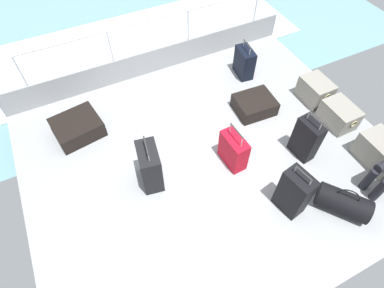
# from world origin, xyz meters

# --- Properties ---
(ground_plane) EXTENTS (4.40, 5.20, 0.06)m
(ground_plane) POSITION_xyz_m (0.00, 0.00, -0.03)
(ground_plane) COLOR #939699
(gunwale_port) EXTENTS (0.06, 5.20, 0.45)m
(gunwale_port) POSITION_xyz_m (-2.17, 0.00, 0.23)
(gunwale_port) COLOR #939699
(gunwale_port) RESTS_ON ground_plane
(railing_port) EXTENTS (0.04, 4.20, 1.02)m
(railing_port) POSITION_xyz_m (-2.17, 0.00, 0.78)
(railing_port) COLOR silver
(railing_port) RESTS_ON ground_plane
(sea_wake) EXTENTS (12.00, 12.00, 0.01)m
(sea_wake) POSITION_xyz_m (-3.60, 0.00, -0.34)
(sea_wake) COLOR #6B99A8
(sea_wake) RESTS_ON ground_plane
(cargo_crate_0) EXTENTS (0.54, 0.39, 0.38)m
(cargo_crate_0) POSITION_xyz_m (-0.30, 2.12, 0.19)
(cargo_crate_0) COLOR gray
(cargo_crate_0) RESTS_ON ground_plane
(cargo_crate_1) EXTENTS (0.57, 0.39, 0.35)m
(cargo_crate_1) POSITION_xyz_m (0.29, 2.11, 0.17)
(cargo_crate_1) COLOR gray
(cargo_crate_1) RESTS_ON ground_plane
(cargo_crate_2) EXTENTS (0.63, 0.41, 0.41)m
(cargo_crate_2) POSITION_xyz_m (1.10, 2.11, 0.21)
(cargo_crate_2) COLOR gray
(cargo_crate_2) RESTS_ON ground_plane
(suitcase_0) EXTENTS (0.45, 0.24, 0.69)m
(suitcase_0) POSITION_xyz_m (0.20, 0.24, 0.26)
(suitcase_0) COLOR #B70C1E
(suitcase_0) RESTS_ON ground_plane
(suitcase_1) EXTENTS (0.44, 0.28, 0.64)m
(suitcase_1) POSITION_xyz_m (-1.37, 1.40, 0.26)
(suitcase_1) COLOR black
(suitcase_1) RESTS_ON ground_plane
(suitcase_2) EXTENTS (0.69, 0.76, 0.26)m
(suitcase_2) POSITION_xyz_m (-1.29, -1.61, 0.13)
(suitcase_2) COLOR black
(suitcase_2) RESTS_ON ground_plane
(suitcase_3) EXTENTS (0.39, 0.23, 0.78)m
(suitcase_3) POSITION_xyz_m (0.52, 1.23, 0.33)
(suitcase_3) COLOR black
(suitcase_3) RESTS_ON ground_plane
(suitcase_4) EXTENTS (0.56, 0.64, 0.25)m
(suitcase_4) POSITION_xyz_m (-0.52, 1.08, 0.12)
(suitcase_4) COLOR black
(suitcase_4) RESTS_ON ground_plane
(suitcase_5) EXTENTS (0.49, 0.33, 0.80)m
(suitcase_5) POSITION_xyz_m (-0.01, -0.91, 0.33)
(suitcase_5) COLOR black
(suitcase_5) RESTS_ON ground_plane
(suitcase_6) EXTENTS (0.40, 0.30, 0.80)m
(suitcase_6) POSITION_xyz_m (1.14, 0.54, 0.35)
(suitcase_6) COLOR black
(suitcase_6) RESTS_ON ground_plane
(duffel_bag) EXTENTS (0.70, 0.64, 0.45)m
(duffel_bag) POSITION_xyz_m (1.47, 1.12, 0.16)
(duffel_bag) COLOR black
(duffel_bag) RESTS_ON ground_plane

